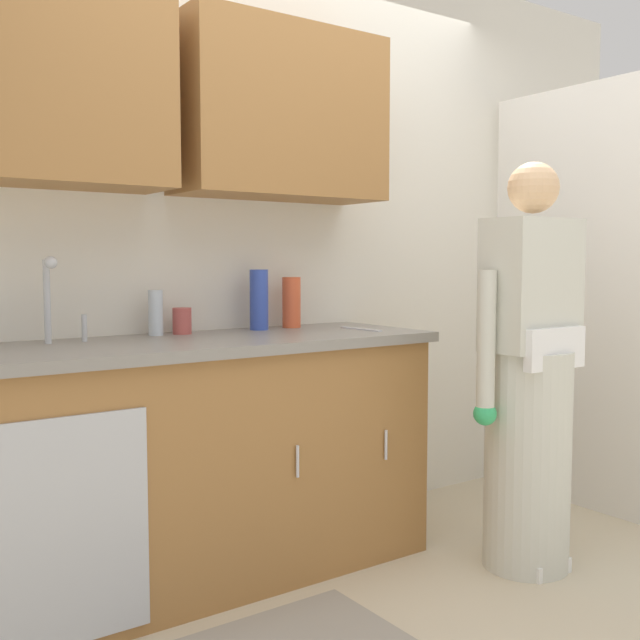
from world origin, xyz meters
TOP-DOWN VIEW (x-y plane):
  - ground_plane at (0.00, 0.00)m, footprint 9.00×9.00m
  - kitchen_wall_with_uppers at (-0.14, 0.99)m, footprint 4.80×0.44m
  - closet_door_panel at (1.45, 0.40)m, footprint 0.04×1.10m
  - counter_cabinet at (-0.55, 0.70)m, footprint 1.90×0.62m
  - countertop at (-0.55, 0.70)m, footprint 1.96×0.66m
  - sink at (-0.99, 0.71)m, footprint 0.50×0.36m
  - person_at_sink at (0.62, 0.05)m, footprint 0.55×0.34m
  - bottle_water_short at (0.04, 0.90)m, footprint 0.08×0.08m
  - bottle_dish_liquid at (-0.59, 0.91)m, footprint 0.06×0.06m
  - bottle_cleaner_spray at (-0.14, 0.88)m, footprint 0.08×0.08m
  - cup_by_sink at (-0.48, 0.91)m, footprint 0.08×0.08m
  - knife_on_counter at (0.22, 0.64)m, footprint 0.04×0.24m

SIDE VIEW (x-z plane):
  - ground_plane at x=0.00m, z-range 0.00..0.00m
  - counter_cabinet at x=-0.55m, z-range 0.00..0.90m
  - person_at_sink at x=0.62m, z-range -0.12..1.50m
  - countertop at x=-0.55m, z-range 0.90..0.94m
  - sink at x=-0.99m, z-range 0.75..1.10m
  - knife_on_counter at x=0.22m, z-range 0.94..0.95m
  - cup_by_sink at x=-0.48m, z-range 0.94..1.05m
  - bottle_dish_liquid at x=-0.59m, z-range 0.94..1.12m
  - closet_door_panel at x=1.45m, z-range 0.00..2.10m
  - bottle_water_short at x=0.04m, z-range 0.94..1.16m
  - bottle_cleaner_spray at x=-0.14m, z-range 0.94..1.20m
  - kitchen_wall_with_uppers at x=-0.14m, z-range 0.13..2.83m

